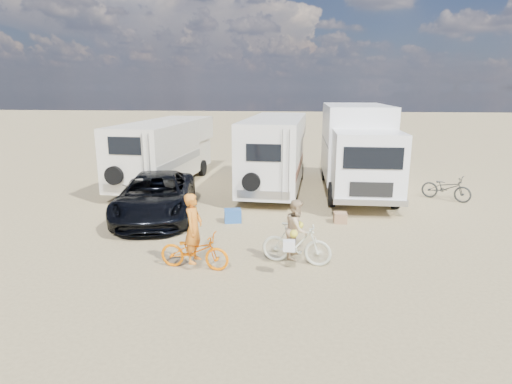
# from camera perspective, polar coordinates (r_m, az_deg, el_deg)

# --- Properties ---
(ground) EXTENTS (140.00, 140.00, 0.00)m
(ground) POSITION_cam_1_polar(r_m,az_deg,el_deg) (12.07, -0.44, -7.28)
(ground) COLOR tan
(ground) RESTS_ON ground
(rv_main) EXTENTS (2.66, 7.45, 3.12)m
(rv_main) POSITION_cam_1_polar(r_m,az_deg,el_deg) (18.45, 2.60, 5.14)
(rv_main) COLOR silver
(rv_main) RESTS_ON ground
(rv_left) EXTENTS (2.88, 7.70, 2.89)m
(rv_left) POSITION_cam_1_polar(r_m,az_deg,el_deg) (19.73, -12.13, 5.07)
(rv_left) COLOR white
(rv_left) RESTS_ON ground
(box_truck) EXTENTS (2.61, 7.75, 3.64)m
(box_truck) POSITION_cam_1_polar(r_m,az_deg,el_deg) (18.25, 13.49, 5.49)
(box_truck) COLOR white
(box_truck) RESTS_ON ground
(dark_suv) EXTENTS (3.46, 5.72, 1.48)m
(dark_suv) POSITION_cam_1_polar(r_m,az_deg,el_deg) (14.94, -13.32, -0.51)
(dark_suv) COLOR black
(dark_suv) RESTS_ON ground
(bike_man) EXTENTS (1.81, 0.81, 0.92)m
(bike_man) POSITION_cam_1_polar(r_m,az_deg,el_deg) (10.61, -8.29, -7.83)
(bike_man) COLOR #EC6C00
(bike_man) RESTS_ON ground
(bike_woman) EXTENTS (1.85, 0.85, 1.07)m
(bike_woman) POSITION_cam_1_polar(r_m,az_deg,el_deg) (10.78, 5.46, -6.95)
(bike_woman) COLOR beige
(bike_woman) RESTS_ON ground
(rider_man) EXTENTS (0.48, 0.67, 1.73)m
(rider_man) POSITION_cam_1_polar(r_m,az_deg,el_deg) (10.46, -8.37, -5.77)
(rider_man) COLOR orange
(rider_man) RESTS_ON ground
(rider_woman) EXTENTS (0.70, 0.83, 1.50)m
(rider_woman) POSITION_cam_1_polar(r_m,az_deg,el_deg) (10.70, 5.49, -5.88)
(rider_woman) COLOR tan
(rider_woman) RESTS_ON ground
(bike_parked) EXTENTS (1.95, 1.64, 1.00)m
(bike_parked) POSITION_cam_1_polar(r_m,az_deg,el_deg) (18.38, 24.22, 0.52)
(bike_parked) COLOR #272927
(bike_parked) RESTS_ON ground
(cooler) EXTENTS (0.62, 0.51, 0.44)m
(cooler) POSITION_cam_1_polar(r_m,az_deg,el_deg) (14.10, -3.15, -3.21)
(cooler) COLOR #26549C
(cooler) RESTS_ON ground
(crate) EXTENTS (0.43, 0.43, 0.34)m
(crate) POSITION_cam_1_polar(r_m,az_deg,el_deg) (14.33, 11.26, -3.40)
(crate) COLOR #8C6746
(crate) RESTS_ON ground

